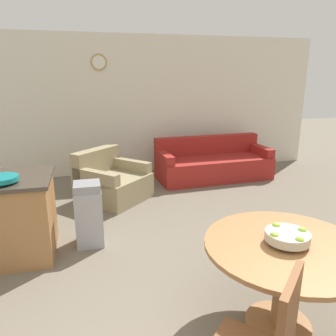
{
  "coord_description": "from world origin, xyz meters",
  "views": [
    {
      "loc": [
        -0.79,
        -1.11,
        1.95
      ],
      "look_at": [
        0.07,
        2.34,
        0.93
      ],
      "focal_mm": 35.0,
      "sensor_mm": 36.0,
      "label": 1
    }
  ],
  "objects_px": {
    "dining_table": "(284,264)",
    "armchair": "(112,183)",
    "fruit_bowl": "(287,236)",
    "couch": "(213,164)",
    "teal_bowl": "(1,179)",
    "trash_bin": "(89,214)"
  },
  "relations": [
    {
      "from": "dining_table",
      "to": "couch",
      "type": "distance_m",
      "value": 3.97
    },
    {
      "from": "fruit_bowl",
      "to": "armchair",
      "type": "bearing_deg",
      "value": 108.39
    },
    {
      "from": "teal_bowl",
      "to": "armchair",
      "type": "relative_size",
      "value": 0.25
    },
    {
      "from": "teal_bowl",
      "to": "trash_bin",
      "type": "xyz_separation_m",
      "value": [
        0.81,
        0.26,
        -0.58
      ]
    },
    {
      "from": "fruit_bowl",
      "to": "teal_bowl",
      "type": "relative_size",
      "value": 0.99
    },
    {
      "from": "dining_table",
      "to": "armchair",
      "type": "distance_m",
      "value": 3.36
    },
    {
      "from": "teal_bowl",
      "to": "trash_bin",
      "type": "bearing_deg",
      "value": 17.72
    },
    {
      "from": "trash_bin",
      "to": "armchair",
      "type": "bearing_deg",
      "value": 75.38
    },
    {
      "from": "trash_bin",
      "to": "armchair",
      "type": "distance_m",
      "value": 1.49
    },
    {
      "from": "dining_table",
      "to": "trash_bin",
      "type": "relative_size",
      "value": 1.6
    },
    {
      "from": "fruit_bowl",
      "to": "teal_bowl",
      "type": "distance_m",
      "value": 2.69
    },
    {
      "from": "dining_table",
      "to": "couch",
      "type": "xyz_separation_m",
      "value": [
        0.95,
        3.85,
        -0.29
      ]
    },
    {
      "from": "fruit_bowl",
      "to": "teal_bowl",
      "type": "bearing_deg",
      "value": 146.54
    },
    {
      "from": "teal_bowl",
      "to": "couch",
      "type": "bearing_deg",
      "value": 36.55
    },
    {
      "from": "fruit_bowl",
      "to": "trash_bin",
      "type": "height_order",
      "value": "fruit_bowl"
    },
    {
      "from": "fruit_bowl",
      "to": "armchair",
      "type": "height_order",
      "value": "fruit_bowl"
    },
    {
      "from": "teal_bowl",
      "to": "trash_bin",
      "type": "distance_m",
      "value": 1.03
    },
    {
      "from": "teal_bowl",
      "to": "couch",
      "type": "distance_m",
      "value": 4.03
    },
    {
      "from": "dining_table",
      "to": "teal_bowl",
      "type": "relative_size",
      "value": 3.71
    },
    {
      "from": "dining_table",
      "to": "armchair",
      "type": "height_order",
      "value": "armchair"
    },
    {
      "from": "fruit_bowl",
      "to": "couch",
      "type": "relative_size",
      "value": 0.15
    },
    {
      "from": "fruit_bowl",
      "to": "couch",
      "type": "bearing_deg",
      "value": 76.13
    }
  ]
}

